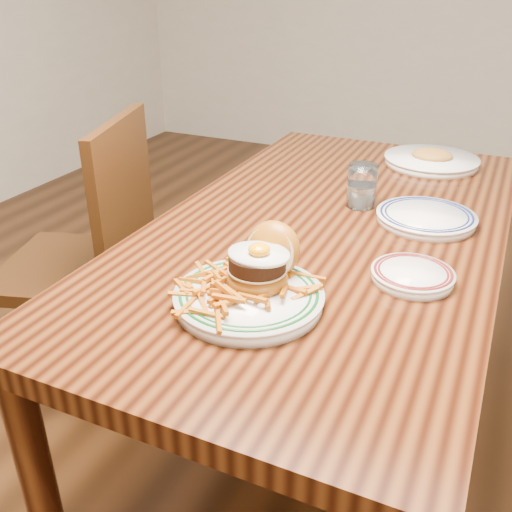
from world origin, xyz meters
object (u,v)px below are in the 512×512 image
at_px(chair_left, 92,255).
at_px(side_plate, 413,275).
at_px(main_plate, 253,284).
at_px(table, 328,253).

xyz_separation_m(chair_left, side_plate, (1.03, -0.18, 0.26)).
bearing_deg(side_plate, chair_left, 169.60).
bearing_deg(main_plate, table, 90.27).
distance_m(main_plate, side_plate, 0.35).
height_order(main_plate, side_plate, main_plate).
distance_m(table, side_plate, 0.35).
relative_size(table, side_plate, 9.21).
bearing_deg(table, side_plate, -40.98).
distance_m(table, chair_left, 0.79).
xyz_separation_m(chair_left, main_plate, (0.75, -0.39, 0.28)).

